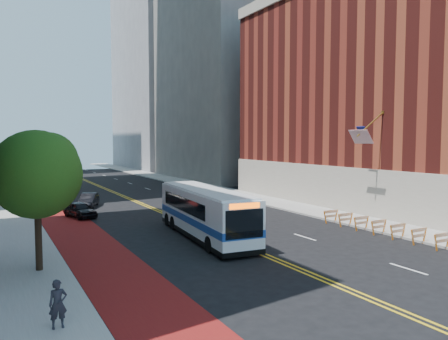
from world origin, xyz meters
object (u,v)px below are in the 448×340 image
at_px(transit_bus, 204,212).
at_px(car_a, 80,210).
at_px(car_c, 67,184).
at_px(car_b, 89,200).
at_px(pedestrian, 58,304).
at_px(street_tree, 38,171).

bearing_deg(transit_bus, car_a, 122.00).
xyz_separation_m(transit_bus, car_c, (-3.61, 32.12, -0.91)).
distance_m(car_a, car_c, 20.83).
bearing_deg(car_a, car_b, 56.12).
bearing_deg(transit_bus, pedestrian, -130.12).
bearing_deg(car_c, street_tree, -87.17).
bearing_deg(pedestrian, car_c, 79.66).
relative_size(street_tree, car_a, 1.78).
relative_size(car_a, car_b, 0.97).
bearing_deg(pedestrian, street_tree, 87.40).
height_order(car_c, pedestrian, pedestrian).
height_order(transit_bus, car_b, transit_bus).
bearing_deg(car_c, car_a, -82.56).
xyz_separation_m(car_b, pedestrian, (-6.41, -27.29, 0.31)).
bearing_deg(car_b, car_c, 110.22).
relative_size(transit_bus, pedestrian, 7.32).
height_order(car_b, car_c, car_c).
xyz_separation_m(car_a, pedestrian, (-4.62, -21.80, 0.31)).
distance_m(transit_bus, car_a, 12.84).
bearing_deg(car_a, pedestrian, -117.79).
distance_m(transit_bus, car_c, 32.33).
xyz_separation_m(street_tree, car_c, (6.65, 35.19, -4.15)).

